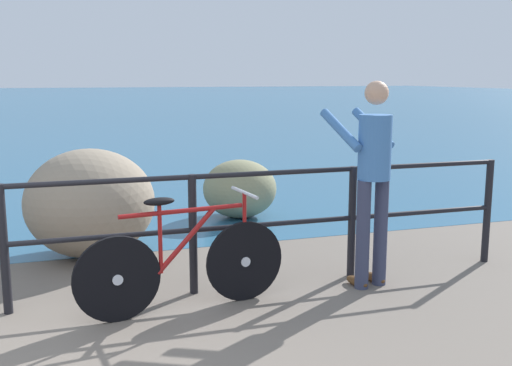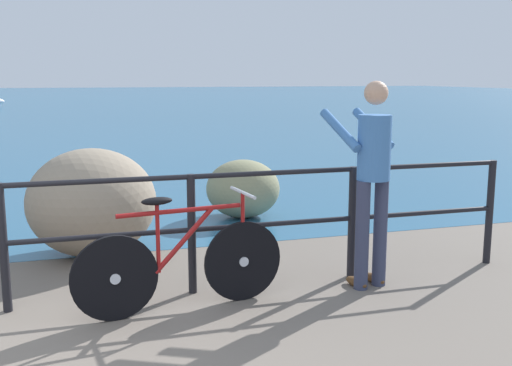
# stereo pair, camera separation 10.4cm
# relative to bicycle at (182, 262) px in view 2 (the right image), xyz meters

# --- Properties ---
(ground_plane) EXTENTS (120.00, 120.00, 0.10)m
(ground_plane) POSITION_rel_bicycle_xyz_m (-1.32, 18.68, -0.44)
(ground_plane) COLOR #6B6056
(sea_surface) EXTENTS (120.00, 90.00, 0.01)m
(sea_surface) POSITION_rel_bicycle_xyz_m (-1.32, 46.68, -0.39)
(sea_surface) COLOR #285B7F
(sea_surface) RESTS_ON ground_plane
(promenade_railing) EXTENTS (8.88, 0.07, 1.02)m
(promenade_railing) POSITION_rel_bicycle_xyz_m (-1.32, 0.35, 0.25)
(promenade_railing) COLOR black
(promenade_railing) RESTS_ON ground_plane
(bicycle) EXTENTS (1.69, 0.48, 0.92)m
(bicycle) POSITION_rel_bicycle_xyz_m (0.00, 0.00, 0.00)
(bicycle) COLOR black
(bicycle) RESTS_ON ground_plane
(person_at_railing) EXTENTS (0.54, 0.67, 1.78)m
(person_at_railing) POSITION_rel_bicycle_xyz_m (1.65, 0.07, 0.60)
(person_at_railing) COLOR #333851
(person_at_railing) RESTS_ON ground_plane
(breakwater_boulder_main) EXTENTS (1.30, 1.22, 1.10)m
(breakwater_boulder_main) POSITION_rel_bicycle_xyz_m (-0.63, 1.73, 0.16)
(breakwater_boulder_main) COLOR gray
(breakwater_boulder_main) RESTS_ON ground
(breakwater_boulder_right) EXTENTS (0.95, 0.93, 0.75)m
(breakwater_boulder_right) POSITION_rel_bicycle_xyz_m (1.29, 2.92, -0.01)
(breakwater_boulder_right) COLOR gray
(breakwater_boulder_right) RESTS_ON ground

